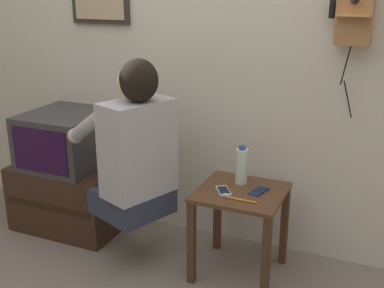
{
  "coord_description": "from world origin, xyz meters",
  "views": [
    {
      "loc": [
        1.16,
        -1.46,
        1.57
      ],
      "look_at": [
        0.18,
        0.78,
        0.75
      ],
      "focal_mm": 45.0,
      "sensor_mm": 36.0,
      "label": 1
    }
  ],
  "objects_px": {
    "person": "(135,146)",
    "cell_phone_held": "(223,191)",
    "television": "(67,139)",
    "cell_phone_spare": "(259,191)",
    "water_bottle": "(242,166)",
    "toothbrush": "(238,199)",
    "wall_phone_antique": "(356,3)"
  },
  "relations": [
    {
      "from": "television",
      "to": "cell_phone_spare",
      "type": "height_order",
      "value": "television"
    },
    {
      "from": "television",
      "to": "toothbrush",
      "type": "relative_size",
      "value": 2.9
    },
    {
      "from": "television",
      "to": "toothbrush",
      "type": "bearing_deg",
      "value": -10.3
    },
    {
      "from": "cell_phone_held",
      "to": "toothbrush",
      "type": "bearing_deg",
      "value": -66.83
    },
    {
      "from": "television",
      "to": "toothbrush",
      "type": "height_order",
      "value": "television"
    },
    {
      "from": "person",
      "to": "cell_phone_spare",
      "type": "xyz_separation_m",
      "value": [
        0.65,
        0.17,
        -0.22
      ]
    },
    {
      "from": "television",
      "to": "wall_phone_antique",
      "type": "bearing_deg",
      "value": 6.73
    },
    {
      "from": "wall_phone_antique",
      "to": "cell_phone_held",
      "type": "bearing_deg",
      "value": -146.56
    },
    {
      "from": "water_bottle",
      "to": "toothbrush",
      "type": "height_order",
      "value": "water_bottle"
    },
    {
      "from": "person",
      "to": "toothbrush",
      "type": "xyz_separation_m",
      "value": [
        0.58,
        0.03,
        -0.22
      ]
    },
    {
      "from": "person",
      "to": "cell_phone_held",
      "type": "bearing_deg",
      "value": -56.99
    },
    {
      "from": "toothbrush",
      "to": "cell_phone_spare",
      "type": "bearing_deg",
      "value": -25.31
    },
    {
      "from": "toothbrush",
      "to": "cell_phone_held",
      "type": "bearing_deg",
      "value": 58.03
    },
    {
      "from": "water_bottle",
      "to": "toothbrush",
      "type": "xyz_separation_m",
      "value": [
        0.05,
        -0.22,
        -0.1
      ]
    },
    {
      "from": "cell_phone_spare",
      "to": "cell_phone_held",
      "type": "bearing_deg",
      "value": -141.39
    },
    {
      "from": "television",
      "to": "water_bottle",
      "type": "relative_size",
      "value": 2.39
    },
    {
      "from": "cell_phone_held",
      "to": "toothbrush",
      "type": "relative_size",
      "value": 0.75
    },
    {
      "from": "television",
      "to": "cell_phone_held",
      "type": "height_order",
      "value": "television"
    },
    {
      "from": "person",
      "to": "cell_phone_held",
      "type": "relative_size",
      "value": 6.52
    },
    {
      "from": "wall_phone_antique",
      "to": "water_bottle",
      "type": "distance_m",
      "value": 1.02
    },
    {
      "from": "person",
      "to": "cell_phone_spare",
      "type": "relative_size",
      "value": 6.58
    },
    {
      "from": "cell_phone_spare",
      "to": "toothbrush",
      "type": "height_order",
      "value": "toothbrush"
    },
    {
      "from": "cell_phone_held",
      "to": "person",
      "type": "bearing_deg",
      "value": 157.53
    },
    {
      "from": "person",
      "to": "water_bottle",
      "type": "distance_m",
      "value": 0.6
    },
    {
      "from": "person",
      "to": "water_bottle",
      "type": "relative_size",
      "value": 4.03
    },
    {
      "from": "cell_phone_spare",
      "to": "toothbrush",
      "type": "xyz_separation_m",
      "value": [
        -0.07,
        -0.14,
        0.0
      ]
    },
    {
      "from": "person",
      "to": "wall_phone_antique",
      "type": "relative_size",
      "value": 1.09
    },
    {
      "from": "cell_phone_held",
      "to": "water_bottle",
      "type": "bearing_deg",
      "value": 38.99
    },
    {
      "from": "person",
      "to": "cell_phone_held",
      "type": "xyz_separation_m",
      "value": [
        0.48,
        0.1,
        -0.22
      ]
    },
    {
      "from": "water_bottle",
      "to": "toothbrush",
      "type": "bearing_deg",
      "value": -76.26
    },
    {
      "from": "person",
      "to": "television",
      "type": "distance_m",
      "value": 0.72
    },
    {
      "from": "television",
      "to": "wall_phone_antique",
      "type": "distance_m",
      "value": 1.91
    }
  ]
}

